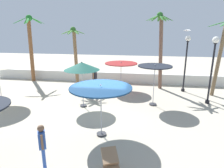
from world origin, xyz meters
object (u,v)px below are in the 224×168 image
palm_tree_1 (31,42)px  lamp_post_1 (186,56)px  palm_tree_0 (222,47)px  patio_umbrella_1 (82,66)px  patio_umbrella_2 (121,65)px  lamp_post_0 (213,60)px  guest_0 (42,143)px  patio_umbrella_3 (155,69)px  guest_1 (95,77)px  palm_tree_3 (75,50)px  patio_umbrella_5 (101,90)px  palm_tree_2 (160,43)px  seagull_1 (187,30)px

palm_tree_1 → lamp_post_1: (13.70, -1.23, -0.80)m
palm_tree_0 → lamp_post_1: size_ratio=1.27×
patio_umbrella_1 → patio_umbrella_2: 4.50m
palm_tree_0 → lamp_post_0: bearing=-120.6°
palm_tree_0 → lamp_post_1: bearing=162.6°
palm_tree_1 → guest_0: (7.00, -11.61, -2.62)m
patio_umbrella_3 → lamp_post_1: (2.54, 3.42, 0.44)m
patio_umbrella_2 → patio_umbrella_3: bearing=-50.2°
palm_tree_0 → patio_umbrella_2: bearing=177.8°
guest_1 → lamp_post_0: bearing=-14.3°
lamp_post_1 → guest_0: size_ratio=2.53×
palm_tree_0 → palm_tree_1: (-15.94, 1.93, 0.07)m
guest_1 → palm_tree_0: bearing=-1.6°
patio_umbrella_2 → guest_1: size_ratio=1.59×
patio_umbrella_1 → palm_tree_3: palm_tree_3 is taller
patio_umbrella_2 → palm_tree_1: 8.95m
patio_umbrella_1 → lamp_post_1: size_ratio=0.67×
palm_tree_3 → guest_1: size_ratio=3.09×
lamp_post_0 → guest_0: size_ratio=2.56×
patio_umbrella_2 → palm_tree_3: (-3.85, 0.12, 1.09)m
lamp_post_0 → guest_1: bearing=165.7°
patio_umbrella_5 → lamp_post_0: size_ratio=0.64×
patio_umbrella_1 → patio_umbrella_2: patio_umbrella_1 is taller
patio_umbrella_5 → palm_tree_1: bearing=133.7°
patio_umbrella_3 → palm_tree_1: (-11.16, 4.65, 1.24)m
patio_umbrella_1 → guest_0: patio_umbrella_1 is taller
palm_tree_1 → palm_tree_3: bearing=-17.6°
patio_umbrella_1 → palm_tree_0: bearing=21.7°
lamp_post_0 → patio_umbrella_3: bearing=-166.9°
palm_tree_2 → palm_tree_0: bearing=-16.5°
lamp_post_1 → patio_umbrella_3: bearing=-126.6°
palm_tree_0 → patio_umbrella_3: bearing=-150.4°
patio_umbrella_3 → guest_0: size_ratio=1.58×
palm_tree_0 → guest_0: size_ratio=3.22×
guest_0 → patio_umbrella_2: bearing=80.6°
palm_tree_2 → palm_tree_3: 6.99m
lamp_post_1 → seagull_1: 1.94m
guest_0 → guest_1: size_ratio=1.06×
palm_tree_1 → palm_tree_3: (4.81, -1.53, -0.49)m
patio_umbrella_3 → guest_0: bearing=-120.8°
lamp_post_1 → guest_1: (-7.24, -0.43, -1.90)m
patio_umbrella_1 → patio_umbrella_3: bearing=12.3°
palm_tree_1 → patio_umbrella_3: bearing=-22.6°
palm_tree_1 → lamp_post_0: (14.84, -3.79, -0.70)m
lamp_post_1 → guest_0: lamp_post_1 is taller
patio_umbrella_5 → palm_tree_0: palm_tree_0 is taller
seagull_1 → guest_1: bearing=-178.9°
patio_umbrella_3 → lamp_post_0: lamp_post_0 is taller
palm_tree_1 → lamp_post_0: palm_tree_1 is taller
patio_umbrella_5 → seagull_1: size_ratio=2.22×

